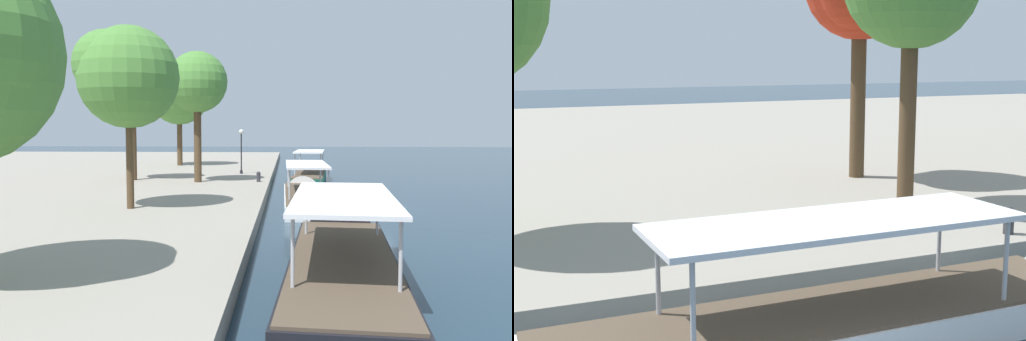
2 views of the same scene
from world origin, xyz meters
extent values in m
plane|color=#1E3342|center=(0.00, 0.00, 0.00)|extent=(220.00, 220.00, 0.00)
cube|color=black|center=(-16.24, 3.41, 0.11)|extent=(13.07, 4.32, 1.29)
cone|color=black|center=(-9.34, 2.85, 0.11)|extent=(1.63, 3.07, 2.97)
cube|color=brown|center=(-16.24, 3.41, 0.79)|extent=(12.80, 4.13, 0.08)
cylinder|color=#B2B2B7|center=(-12.61, 4.44, 1.74)|extent=(0.10, 0.10, 1.80)
cylinder|color=#B2B2B7|center=(-12.83, 1.81, 1.74)|extent=(0.10, 0.10, 1.80)
cylinder|color=#B2B2B7|center=(-19.66, 5.01, 1.74)|extent=(0.10, 0.10, 1.80)
cylinder|color=#B2B2B7|center=(-19.87, 2.38, 1.74)|extent=(0.10, 0.10, 1.80)
cube|color=silver|center=(-16.24, 3.41, 2.70)|extent=(8.18, 3.66, 0.12)
cube|color=white|center=(0.79, 3.99, 0.12)|extent=(12.27, 2.84, 1.27)
cone|color=white|center=(7.41, 4.06, 0.12)|extent=(1.42, 2.46, 2.45)
cube|color=brown|center=(0.79, 3.99, 0.79)|extent=(12.02, 2.70, 0.08)
cylinder|color=#B2B2B7|center=(4.15, 5.11, 1.68)|extent=(0.10, 0.10, 1.69)
cylinder|color=#B2B2B7|center=(4.17, 2.94, 1.68)|extent=(0.10, 0.10, 1.69)
cylinder|color=#B2B2B7|center=(-2.59, 5.05, 1.68)|extent=(0.10, 0.10, 1.69)
cylinder|color=#B2B2B7|center=(-2.57, 2.87, 1.68)|extent=(0.10, 0.10, 1.69)
cube|color=silver|center=(0.79, 3.99, 2.59)|extent=(7.62, 2.58, 0.12)
cube|color=#14513D|center=(16.07, 3.19, 0.11)|extent=(11.63, 3.75, 1.28)
cone|color=#14513D|center=(22.26, 2.63, 0.11)|extent=(1.62, 2.56, 2.45)
cube|color=brown|center=(16.07, 3.19, 0.79)|extent=(11.39, 3.59, 0.08)
cylinder|color=#B2B2B7|center=(19.30, 3.99, 1.76)|extent=(0.10, 0.10, 1.86)
cylinder|color=#B2B2B7|center=(19.10, 1.82, 1.76)|extent=(0.10, 0.10, 1.86)
cylinder|color=#B2B2B7|center=(13.04, 4.56, 1.76)|extent=(0.10, 0.10, 1.86)
cylinder|color=#B2B2B7|center=(12.84, 2.39, 1.76)|extent=(0.10, 0.10, 1.86)
cube|color=silver|center=(16.07, 3.19, 2.75)|extent=(7.28, 3.13, 0.12)
cylinder|color=#2D2D33|center=(8.34, 7.38, 1.02)|extent=(0.30, 0.30, 0.56)
sphere|color=#2D2D33|center=(8.34, 7.38, 1.38)|extent=(0.33, 0.33, 0.33)
cylinder|color=black|center=(15.68, 9.33, 2.54)|extent=(0.12, 0.12, 3.59)
sphere|color=white|center=(15.68, 9.33, 4.52)|extent=(0.41, 0.41, 0.41)
cylinder|color=black|center=(15.68, 9.33, 0.89)|extent=(0.26, 0.26, 0.30)
cylinder|color=#4C3823|center=(9.21, 17.36, 3.85)|extent=(0.63, 0.63, 6.22)
sphere|color=#B22D19|center=(9.21, 17.36, 8.67)|extent=(4.57, 4.57, 4.57)
sphere|color=#B22D19|center=(9.72, 18.42, 8.29)|extent=(2.61, 2.61, 2.61)
sphere|color=#B22D19|center=(8.52, 16.49, 8.27)|extent=(2.97, 2.97, 2.97)
cylinder|color=#4C3823|center=(-5.92, 13.15, 3.10)|extent=(0.38, 0.38, 4.72)
sphere|color=#4C8438|center=(-5.92, 13.15, 7.38)|extent=(5.13, 5.13, 5.13)
sphere|color=#4C8438|center=(-6.10, 14.20, 8.04)|extent=(3.38, 3.38, 3.38)
sphere|color=#4C8438|center=(-5.61, 13.09, 8.20)|extent=(3.05, 3.05, 3.05)
cylinder|color=#4C3823|center=(7.94, 11.98, 3.66)|extent=(0.57, 0.57, 5.83)
sphere|color=#4C8438|center=(7.94, 11.98, 8.30)|extent=(4.59, 4.59, 4.59)
sphere|color=#4C8438|center=(8.28, 12.16, 8.29)|extent=(2.76, 2.76, 2.76)
sphere|color=#4C8438|center=(8.10, 12.45, 8.98)|extent=(2.81, 2.81, 2.81)
cylinder|color=#4C3823|center=(26.30, 17.03, 3.40)|extent=(0.58, 0.58, 5.32)
sphere|color=#4C8438|center=(26.30, 17.03, 8.58)|extent=(6.74, 6.74, 6.74)
sphere|color=#4C8438|center=(27.15, 18.07, 9.46)|extent=(3.23, 3.23, 3.23)
sphere|color=#4C8438|center=(26.09, 17.37, 8.46)|extent=(4.56, 4.56, 4.56)
camera|label=1|loc=(-33.14, 5.13, 4.82)|focal=38.35mm
camera|label=2|loc=(-5.90, -7.85, 5.89)|focal=49.35mm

